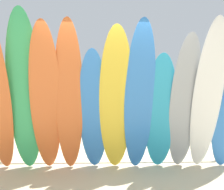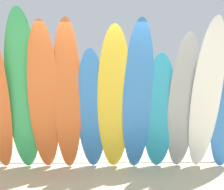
% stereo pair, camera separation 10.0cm
% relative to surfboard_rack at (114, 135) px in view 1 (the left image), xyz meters
% --- Properties ---
extents(ground, '(60.00, 60.00, 0.00)m').
position_rel_surfboard_rack_xyz_m(ground, '(0.00, 14.00, -0.50)').
color(ground, beige).
extents(ocean_water, '(60.00, 40.00, 0.02)m').
position_rel_surfboard_rack_xyz_m(ocean_water, '(0.00, 29.27, -0.49)').
color(ocean_water, teal).
rests_on(ocean_water, ground).
extents(surfboard_rack, '(4.30, 0.07, 0.60)m').
position_rel_surfboard_rack_xyz_m(surfboard_rack, '(0.00, 0.00, 0.00)').
color(surfboard_rack, brown).
rests_on(surfboard_rack, ground).
extents(surfboard_green_1, '(0.62, 0.65, 2.75)m').
position_rel_surfboard_rack_xyz_m(surfboard_green_1, '(-1.52, -0.54, 0.88)').
color(surfboard_green_1, '#38B266').
rests_on(surfboard_green_1, ground).
extents(surfboard_orange_2, '(0.56, 0.73, 2.55)m').
position_rel_surfboard_rack_xyz_m(surfboard_orange_2, '(-1.16, -0.59, 0.78)').
color(surfboard_orange_2, orange).
rests_on(surfboard_orange_2, ground).
extents(surfboard_orange_3, '(0.52, 0.64, 2.59)m').
position_rel_surfboard_rack_xyz_m(surfboard_orange_3, '(-0.77, -0.57, 0.80)').
color(surfboard_orange_3, orange).
rests_on(surfboard_orange_3, ground).
extents(surfboard_blue_4, '(0.52, 0.58, 2.11)m').
position_rel_surfboard_rack_xyz_m(surfboard_blue_4, '(-0.37, -0.50, 0.56)').
color(surfboard_blue_4, '#337AD1').
rests_on(surfboard_blue_4, ground).
extents(surfboard_yellow_5, '(0.58, 0.67, 2.48)m').
position_rel_surfboard_rack_xyz_m(surfboard_yellow_5, '(0.01, -0.57, 0.74)').
color(surfboard_yellow_5, yellow).
rests_on(surfboard_yellow_5, ground).
extents(surfboard_blue_6, '(0.58, 0.68, 2.58)m').
position_rel_surfboard_rack_xyz_m(surfboard_blue_6, '(0.41, -0.58, 0.79)').
color(surfboard_blue_6, '#337AD1').
rests_on(surfboard_blue_6, ground).
extents(surfboard_teal_7, '(0.56, 0.54, 2.05)m').
position_rel_surfboard_rack_xyz_m(surfboard_teal_7, '(0.79, -0.49, 0.53)').
color(surfboard_teal_7, '#289EC6').
rests_on(surfboard_teal_7, ground).
extents(surfboard_grey_8, '(0.53, 0.69, 2.36)m').
position_rel_surfboard_rack_xyz_m(surfboard_grey_8, '(1.18, -0.56, 0.68)').
color(surfboard_grey_8, '#999EA3').
rests_on(surfboard_grey_8, ground).
extents(surfboard_white_9, '(0.55, 0.82, 2.60)m').
position_rel_surfboard_rack_xyz_m(surfboard_white_9, '(1.54, -0.63, 0.80)').
color(surfboard_white_9, white).
rests_on(surfboard_white_9, ground).
extents(beachgoer_midbeach, '(0.42, 0.58, 1.61)m').
position_rel_surfboard_rack_xyz_m(beachgoer_midbeach, '(1.54, 5.86, 0.43)').
color(beachgoer_midbeach, beige).
rests_on(beachgoer_midbeach, ground).
extents(beachgoer_photographing, '(0.62, 0.35, 1.72)m').
position_rel_surfboard_rack_xyz_m(beachgoer_photographing, '(-3.72, 7.62, 0.49)').
color(beachgoer_photographing, tan).
rests_on(beachgoer_photographing, ground).
extents(beachgoer_near_rack, '(0.50, 0.41, 1.62)m').
position_rel_surfboard_rack_xyz_m(beachgoer_near_rack, '(3.38, 6.30, 0.43)').
color(beachgoer_near_rack, beige).
rests_on(beachgoer_near_rack, ground).
extents(beachgoer_by_water, '(0.39, 0.57, 1.51)m').
position_rel_surfboard_rack_xyz_m(beachgoer_by_water, '(3.05, 3.15, 0.37)').
color(beachgoer_by_water, tan).
rests_on(beachgoer_by_water, ground).
extents(beachgoer_strolling, '(0.39, 0.56, 1.50)m').
position_rel_surfboard_rack_xyz_m(beachgoer_strolling, '(1.41, 3.90, 0.37)').
color(beachgoer_strolling, tan).
rests_on(beachgoer_strolling, ground).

